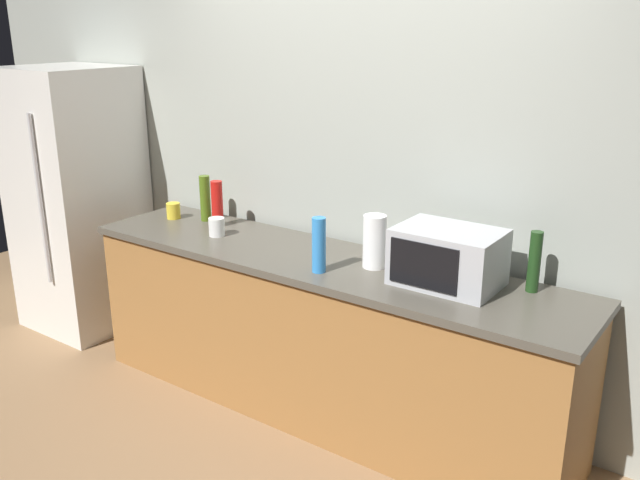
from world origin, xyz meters
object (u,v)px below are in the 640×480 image
at_px(mug_yellow, 173,211).
at_px(mug_white, 217,227).
at_px(microwave, 448,257).
at_px(bottle_spray_cleaner, 319,245).
at_px(bottle_olive_oil, 205,198).
at_px(paper_towel_roll, 375,242).
at_px(refrigerator, 78,200).
at_px(bottle_hot_sauce, 217,204).
at_px(bottle_wine, 534,262).

height_order(mug_yellow, mug_white, mug_white).
distance_m(microwave, bottle_spray_cleaner, 0.62).
bearing_deg(bottle_olive_oil, bottle_spray_cleaner, -16.66).
relative_size(paper_towel_roll, mug_white, 2.54).
height_order(microwave, bottle_spray_cleaner, bottle_spray_cleaner).
bearing_deg(mug_yellow, refrigerator, -174.90).
xyz_separation_m(mug_yellow, mug_white, (0.47, -0.11, 0.00)).
height_order(paper_towel_roll, bottle_hot_sauce, bottle_hot_sauce).
height_order(refrigerator, bottle_wine, refrigerator).
bearing_deg(refrigerator, bottle_wine, 3.62).
relative_size(microwave, bottle_olive_oil, 1.70).
distance_m(paper_towel_roll, bottle_spray_cleaner, 0.29).
bearing_deg(mug_yellow, bottle_olive_oil, 23.29).
bearing_deg(paper_towel_roll, refrigerator, -178.77).
relative_size(bottle_hot_sauce, bottle_olive_oil, 0.98).
bearing_deg(bottle_spray_cleaner, bottle_wine, 20.90).
distance_m(microwave, bottle_hot_sauce, 1.54).
bearing_deg(bottle_spray_cleaner, bottle_hot_sauce, 163.46).
xyz_separation_m(bottle_hot_sauce, mug_white, (0.13, -0.15, -0.09)).
xyz_separation_m(microwave, bottle_spray_cleaner, (-0.59, -0.21, 0.00)).
bearing_deg(paper_towel_roll, bottle_spray_cleaner, -131.16).
height_order(refrigerator, bottle_spray_cleaner, refrigerator).
bearing_deg(microwave, mug_yellow, 179.11).
relative_size(paper_towel_roll, mug_yellow, 2.74).
relative_size(bottle_hot_sauce, mug_yellow, 2.81).
xyz_separation_m(microwave, bottle_olive_oil, (-1.68, 0.11, 0.01)).
distance_m(refrigerator, mug_yellow, 0.87).
height_order(bottle_hot_sauce, bottle_wine, bottle_wine).
relative_size(refrigerator, bottle_wine, 6.28).
bearing_deg(microwave, paper_towel_roll, 179.68).
bearing_deg(bottle_hot_sauce, bottle_wine, 2.38).
xyz_separation_m(bottle_wine, mug_white, (-1.76, -0.22, -0.09)).
xyz_separation_m(paper_towel_roll, bottle_wine, (0.76, 0.15, 0.01)).
xyz_separation_m(refrigerator, bottle_spray_cleaner, (2.16, -0.16, 0.14)).
relative_size(refrigerator, mug_yellow, 18.25).
bearing_deg(bottle_hot_sauce, bottle_olive_oil, 162.56).
bearing_deg(bottle_spray_cleaner, mug_yellow, 169.40).
height_order(refrigerator, mug_white, refrigerator).
distance_m(paper_towel_roll, mug_yellow, 1.48).
distance_m(bottle_hot_sauce, bottle_olive_oil, 0.15).
relative_size(microwave, bottle_wine, 1.68).
distance_m(bottle_olive_oil, bottle_wine, 2.04).
relative_size(microwave, bottle_hot_sauce, 1.73).
xyz_separation_m(paper_towel_roll, bottle_hot_sauce, (-1.14, 0.07, 0.00)).
bearing_deg(bottle_olive_oil, paper_towel_roll, -5.02).
height_order(bottle_spray_cleaner, bottle_olive_oil, bottle_olive_oil).
relative_size(paper_towel_roll, bottle_olive_oil, 0.95).
distance_m(bottle_hot_sauce, bottle_spray_cleaner, 0.99).
distance_m(bottle_hot_sauce, bottle_wine, 1.90).
distance_m(refrigerator, bottle_hot_sauce, 1.22).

